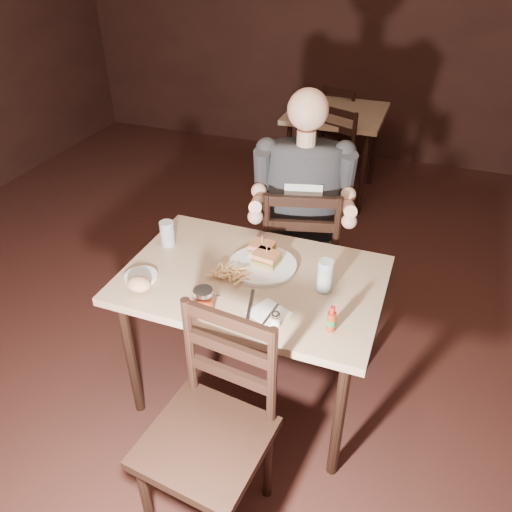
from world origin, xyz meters
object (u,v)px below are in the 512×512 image
(diner, at_px, (304,182))
(hot_sauce, at_px, (332,319))
(bg_table, at_px, (336,121))
(chair_far, at_px, (299,255))
(glass_left, at_px, (167,234))
(main_table, at_px, (252,291))
(syrup_dispenser, at_px, (204,300))
(side_plate, at_px, (141,277))
(glass_right, at_px, (325,276))
(chair_near, at_px, (205,442))
(dinner_plate, at_px, (263,266))
(bg_chair_near, at_px, (319,170))
(bg_chair_far, at_px, (346,129))

(diner, xyz_separation_m, hot_sauce, (0.35, -0.84, -0.15))
(diner, bearing_deg, hot_sauce, -81.53)
(bg_table, distance_m, chair_far, 1.85)
(chair_far, bearing_deg, glass_left, 30.91)
(main_table, bearing_deg, syrup_dispenser, -109.99)
(side_plate, bearing_deg, chair_far, 57.83)
(syrup_dispenser, bearing_deg, side_plate, 164.30)
(glass_right, bearing_deg, chair_near, -111.25)
(chair_near, height_order, syrup_dispenser, chair_near)
(main_table, xyz_separation_m, chair_far, (0.05, 0.65, -0.20))
(diner, height_order, side_plate, diner)
(dinner_plate, distance_m, hot_sauce, 0.50)
(bg_table, bearing_deg, chair_near, -86.31)
(glass_left, height_order, hot_sauce, glass_left)
(main_table, height_order, bg_chair_near, bg_chair_near)
(chair_far, xyz_separation_m, bg_chair_near, (-0.20, 1.27, -0.03))
(bg_chair_near, relative_size, glass_left, 7.01)
(chair_far, height_order, diner, diner)
(chair_near, distance_m, bg_chair_near, 2.62)
(main_table, xyz_separation_m, bg_table, (-0.14, 2.48, -0.01))
(glass_left, relative_size, hot_sauce, 1.10)
(chair_far, xyz_separation_m, glass_left, (-0.54, -0.54, 0.35))
(bg_table, xyz_separation_m, diner, (0.21, -1.87, 0.30))
(bg_chair_far, relative_size, glass_right, 5.48)
(bg_table, xyz_separation_m, glass_left, (-0.34, -2.37, 0.15))
(bg_chair_near, xyz_separation_m, diner, (0.21, -1.32, 0.52))
(chair_near, distance_m, hot_sauce, 0.67)
(bg_chair_near, distance_m, glass_left, 1.89)
(chair_near, height_order, bg_chair_near, chair_near)
(main_table, xyz_separation_m, chair_near, (0.06, -0.68, -0.21))
(glass_left, bearing_deg, chair_far, 45.13)
(bg_table, relative_size, side_plate, 5.50)
(main_table, bearing_deg, bg_chair_far, 92.70)
(glass_left, bearing_deg, hot_sauce, -20.64)
(hot_sauce, distance_m, syrup_dispenser, 0.53)
(chair_far, distance_m, chair_near, 1.34)
(glass_left, relative_size, side_plate, 0.89)
(bg_table, height_order, diner, diner)
(bg_table, bearing_deg, hot_sauce, -78.35)
(syrup_dispenser, height_order, side_plate, syrup_dispenser)
(main_table, xyz_separation_m, bg_chair_far, (-0.14, 3.03, -0.26))
(side_plate, bearing_deg, bg_table, 82.96)
(chair_near, xyz_separation_m, diner, (0.01, 1.29, 0.50))
(hot_sauce, bearing_deg, side_plate, 176.90)
(main_table, bearing_deg, side_plate, -158.65)
(syrup_dispenser, bearing_deg, dinner_plate, 71.62)
(dinner_plate, bearing_deg, chair_near, -87.05)
(chair_far, bearing_deg, dinner_plate, 72.52)
(diner, height_order, hot_sauce, diner)
(bg_table, distance_m, diner, 1.91)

